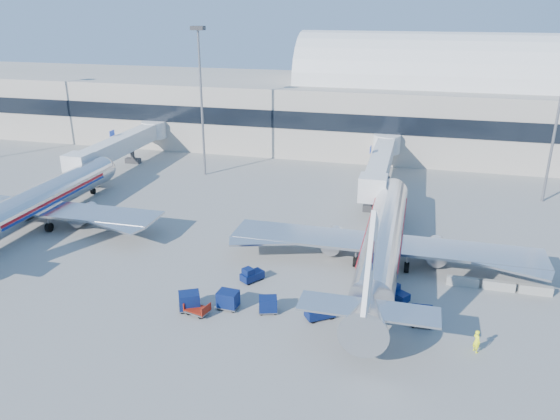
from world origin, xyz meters
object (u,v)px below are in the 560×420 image
(tug_lead, at_px, (319,311))
(cart_solo_far, at_px, (422,316))
(cart_open_red, at_px, (198,310))
(mast_west, at_px, (200,80))
(jetbridge_near, at_px, (381,161))
(barrier_far, at_px, (536,290))
(airliner_main, at_px, (383,240))
(tug_right, at_px, (397,293))
(airliner_mid, at_px, (33,204))
(barrier_mid, at_px, (499,286))
(cart_train_b, at_px, (228,299))
(cart_train_c, at_px, (189,301))
(jetbridge_mid, at_px, (124,144))
(cart_train_a, at_px, (268,304))
(cart_solo_near, at_px, (353,337))
(barrier_near, at_px, (463,281))
(tug_left, at_px, (251,275))
(ramp_worker, at_px, (477,341))

(tug_lead, height_order, cart_solo_far, cart_solo_far)
(cart_open_red, bearing_deg, mast_west, 125.31)
(jetbridge_near, xyz_separation_m, barrier_far, (17.00, -28.81, -3.48))
(airliner_main, distance_m, tug_right, 7.43)
(airliner_mid, height_order, tug_right, airliner_mid)
(mast_west, relative_size, tug_lead, 8.13)
(barrier_mid, xyz_separation_m, cart_train_b, (-23.96, -9.66, 0.44))
(barrier_far, bearing_deg, cart_train_c, -160.56)
(jetbridge_near, height_order, jetbridge_mid, same)
(barrier_mid, height_order, tug_right, tug_right)
(mast_west, relative_size, cart_train_b, 11.31)
(jetbridge_near, distance_m, jetbridge_mid, 42.00)
(airliner_main, bearing_deg, cart_train_b, -136.13)
(airliner_mid, distance_m, cart_solo_far, 47.47)
(cart_train_a, height_order, cart_solo_near, same)
(tug_right, height_order, cart_open_red, tug_right)
(mast_west, relative_size, barrier_far, 7.53)
(tug_right, bearing_deg, jetbridge_mid, -178.62)
(cart_train_c, distance_m, cart_solo_near, 14.97)
(barrier_near, distance_m, cart_solo_far, 8.95)
(jetbridge_near, distance_m, tug_right, 33.55)
(airliner_mid, xyz_separation_m, tug_right, (43.95, -6.80, -2.27))
(tug_lead, bearing_deg, airliner_mid, 127.34)
(cart_train_b, bearing_deg, mast_west, 118.71)
(tug_right, bearing_deg, barrier_mid, 61.58)
(jetbridge_mid, relative_size, barrier_near, 9.17)
(cart_solo_near, relative_size, cart_solo_far, 1.04)
(airliner_mid, bearing_deg, cart_solo_far, -12.92)
(airliner_main, distance_m, tug_left, 14.10)
(tug_right, relative_size, cart_solo_near, 1.19)
(barrier_far, distance_m, cart_open_red, 31.62)
(tug_right, bearing_deg, barrier_far, 55.67)
(mast_west, distance_m, barrier_far, 54.58)
(ramp_worker, bearing_deg, cart_train_a, 52.48)
(barrier_far, distance_m, cart_train_a, 25.41)
(cart_solo_near, bearing_deg, barrier_mid, 23.63)
(cart_solo_far, bearing_deg, cart_train_c, -176.17)
(barrier_mid, relative_size, cart_train_c, 1.26)
(airliner_main, relative_size, tug_right, 15.40)
(tug_right, bearing_deg, jetbridge_near, 134.39)
(cart_train_b, relative_size, cart_solo_near, 0.99)
(airliner_main, relative_size, barrier_far, 12.42)
(barrier_mid, relative_size, tug_left, 1.18)
(tug_lead, height_order, cart_solo_near, tug_lead)
(barrier_far, relative_size, tug_left, 1.18)
(tug_right, bearing_deg, cart_solo_near, -73.14)
(cart_solo_near, bearing_deg, tug_left, 121.50)
(barrier_far, xyz_separation_m, cart_solo_far, (-10.38, -8.10, 0.43))
(barrier_far, bearing_deg, cart_solo_near, -141.31)
(barrier_far, height_order, tug_lead, tug_lead)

